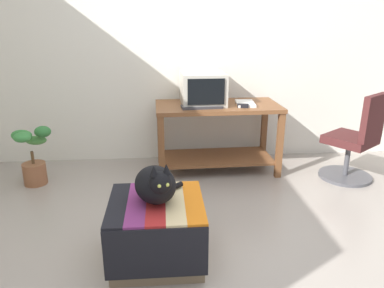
{
  "coord_description": "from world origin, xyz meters",
  "views": [
    {
      "loc": [
        -0.27,
        -2.05,
        1.54
      ],
      "look_at": [
        -0.03,
        0.85,
        0.55
      ],
      "focal_mm": 34.25,
      "sensor_mm": 36.0,
      "label": 1
    }
  ],
  "objects": [
    {
      "name": "cat",
      "position": [
        -0.32,
        0.07,
        0.55
      ],
      "size": [
        0.36,
        0.41,
        0.3
      ],
      "rotation": [
        0.0,
        0.0,
        0.29
      ],
      "color": "black",
      "rests_on": "ottoman_with_blanket"
    },
    {
      "name": "keyboard",
      "position": [
        0.11,
        1.45,
        0.73
      ],
      "size": [
        0.41,
        0.19,
        0.02
      ],
      "primitive_type": "cube",
      "rotation": [
        0.0,
        0.0,
        0.09
      ],
      "color": "#333338",
      "rests_on": "desk"
    },
    {
      "name": "office_chair",
      "position": [
        1.62,
        1.23,
        0.39
      ],
      "size": [
        0.59,
        0.59,
        0.89
      ],
      "rotation": [
        0.0,
        0.0,
        3.77
      ],
      "color": "#4C4C51",
      "rests_on": "ground_plane"
    },
    {
      "name": "tv_monitor",
      "position": [
        0.14,
        1.67,
        0.87
      ],
      "size": [
        0.45,
        0.54,
        0.32
      ],
      "rotation": [
        0.0,
        0.0,
        0.03
      ],
      "color": "#BCB7A8",
      "rests_on": "desk"
    },
    {
      "name": "potted_plant",
      "position": [
        -1.53,
        1.37,
        0.28
      ],
      "size": [
        0.38,
        0.36,
        0.58
      ],
      "color": "brown",
      "rests_on": "ground_plane"
    },
    {
      "name": "desk",
      "position": [
        0.29,
        1.6,
        0.49
      ],
      "size": [
        1.28,
        0.66,
        0.72
      ],
      "rotation": [
        0.0,
        0.0,
        0.03
      ],
      "color": "brown",
      "rests_on": "ground_plane"
    },
    {
      "name": "ground_plane",
      "position": [
        0.0,
        0.0,
        0.0
      ],
      "size": [
        14.0,
        14.0,
        0.0
      ],
      "primitive_type": "plane",
      "color": "#9E9389"
    },
    {
      "name": "stapler",
      "position": [
        0.52,
        1.43,
        0.74
      ],
      "size": [
        0.12,
        0.06,
        0.04
      ],
      "primitive_type": "cube",
      "rotation": [
        0.0,
        0.0,
        1.31
      ],
      "color": "black",
      "rests_on": "desk"
    },
    {
      "name": "book",
      "position": [
        0.57,
        1.56,
        0.73
      ],
      "size": [
        0.2,
        0.31,
        0.03
      ],
      "primitive_type": "cube",
      "rotation": [
        0.0,
        0.0,
        -0.08
      ],
      "color": "white",
      "rests_on": "desk"
    },
    {
      "name": "ottoman_with_blanket",
      "position": [
        -0.33,
        0.07,
        0.22
      ],
      "size": [
        0.61,
        0.61,
        0.43
      ],
      "color": "#7A664C",
      "rests_on": "ground_plane"
    },
    {
      "name": "back_wall",
      "position": [
        0.0,
        2.05,
        1.3
      ],
      "size": [
        8.0,
        0.1,
        2.6
      ],
      "primitive_type": "cube",
      "color": "silver",
      "rests_on": "ground_plane"
    }
  ]
}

